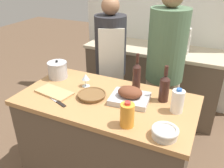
% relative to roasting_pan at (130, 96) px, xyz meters
% --- Properties ---
extents(kitchen_island, '(1.45, 0.76, 0.93)m').
position_rel_roasting_pan_xyz_m(kitchen_island, '(-0.19, -0.04, -0.51)').
color(kitchen_island, brown).
rests_on(kitchen_island, ground_plane).
extents(back_counter, '(1.81, 0.60, 0.93)m').
position_rel_roasting_pan_xyz_m(back_counter, '(-0.19, 1.38, -0.51)').
color(back_counter, brown).
rests_on(back_counter, ground_plane).
extents(back_wall, '(2.31, 0.10, 2.55)m').
position_rel_roasting_pan_xyz_m(back_wall, '(-0.19, 1.73, 0.30)').
color(back_wall, silver).
rests_on(back_wall, ground_plane).
extents(roasting_pan, '(0.33, 0.28, 0.13)m').
position_rel_roasting_pan_xyz_m(roasting_pan, '(0.00, 0.00, 0.00)').
color(roasting_pan, '#BCBCC1').
rests_on(roasting_pan, kitchen_island).
extents(wicker_basket, '(0.24, 0.24, 0.04)m').
position_rel_roasting_pan_xyz_m(wicker_basket, '(-0.31, -0.07, -0.03)').
color(wicker_basket, brown).
rests_on(wicker_basket, kitchen_island).
extents(cutting_board, '(0.34, 0.21, 0.02)m').
position_rel_roasting_pan_xyz_m(cutting_board, '(-0.63, -0.15, -0.04)').
color(cutting_board, tan).
rests_on(cutting_board, kitchen_island).
extents(stock_pot, '(0.18, 0.18, 0.18)m').
position_rel_roasting_pan_xyz_m(stock_pot, '(-0.79, 0.12, 0.03)').
color(stock_pot, '#B7B7BC').
rests_on(stock_pot, kitchen_island).
extents(mixing_bowl, '(0.18, 0.18, 0.07)m').
position_rel_roasting_pan_xyz_m(mixing_bowl, '(0.36, -0.32, -0.01)').
color(mixing_bowl, beige).
rests_on(mixing_bowl, kitchen_island).
extents(juice_jug, '(0.10, 0.10, 0.19)m').
position_rel_roasting_pan_xyz_m(juice_jug, '(0.10, -0.31, 0.04)').
color(juice_jug, orange).
rests_on(juice_jug, kitchen_island).
extents(milk_jug, '(0.09, 0.09, 0.19)m').
position_rel_roasting_pan_xyz_m(milk_jug, '(0.37, 0.01, 0.04)').
color(milk_jug, white).
rests_on(milk_jug, kitchen_island).
extents(wine_bottle_green, '(0.08, 0.08, 0.30)m').
position_rel_roasting_pan_xyz_m(wine_bottle_green, '(0.24, 0.12, 0.07)').
color(wine_bottle_green, '#381E19').
rests_on(wine_bottle_green, kitchen_island).
extents(wine_bottle_dark, '(0.07, 0.07, 0.32)m').
position_rel_roasting_pan_xyz_m(wine_bottle_dark, '(-0.03, 0.24, 0.08)').
color(wine_bottle_dark, '#381E19').
rests_on(wine_bottle_dark, kitchen_island).
extents(wine_glass_left, '(0.07, 0.07, 0.12)m').
position_rel_roasting_pan_xyz_m(wine_glass_left, '(-0.45, 0.07, 0.04)').
color(wine_glass_left, silver).
rests_on(wine_glass_left, kitchen_island).
extents(knife_chef, '(0.27, 0.13, 0.01)m').
position_rel_roasting_pan_xyz_m(knife_chef, '(-0.54, -0.25, -0.05)').
color(knife_chef, '#B7B7BC').
rests_on(knife_chef, kitchen_island).
extents(stand_mixer, '(0.18, 0.14, 0.30)m').
position_rel_roasting_pan_xyz_m(stand_mixer, '(0.15, 1.36, 0.08)').
color(stand_mixer, silver).
rests_on(stand_mixer, back_counter).
extents(condiment_bottle_tall, '(0.06, 0.06, 0.19)m').
position_rel_roasting_pan_xyz_m(condiment_bottle_tall, '(-0.73, 1.37, 0.04)').
color(condiment_bottle_tall, '#332D28').
rests_on(condiment_bottle_tall, back_counter).
extents(condiment_bottle_short, '(0.07, 0.07, 0.22)m').
position_rel_roasting_pan_xyz_m(condiment_bottle_short, '(-0.08, 1.34, 0.06)').
color(condiment_bottle_short, '#234C28').
rests_on(condiment_bottle_short, back_counter).
extents(person_cook_aproned, '(0.37, 0.38, 1.63)m').
position_rel_roasting_pan_xyz_m(person_cook_aproned, '(-0.51, 0.72, -0.08)').
color(person_cook_aproned, beige).
rests_on(person_cook_aproned, ground_plane).
extents(person_cook_guest, '(0.38, 0.38, 1.76)m').
position_rel_roasting_pan_xyz_m(person_cook_guest, '(0.11, 0.70, -0.00)').
color(person_cook_guest, beige).
rests_on(person_cook_guest, ground_plane).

